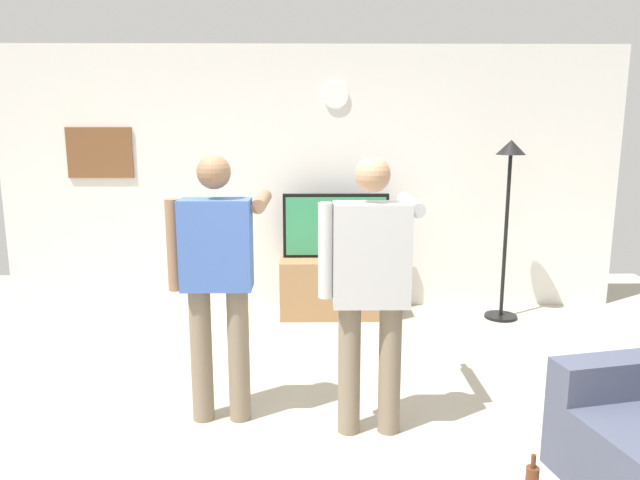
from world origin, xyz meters
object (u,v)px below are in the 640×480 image
tv_stand (336,286)px  television (336,226)px  person_standing_nearer_lamp (218,273)px  person_standing_nearer_couch (371,279)px  wall_clock (336,96)px  framed_picture (100,153)px  floor_lamp (508,192)px

tv_stand → television: television is taller
person_standing_nearer_lamp → person_standing_nearer_couch: (0.96, -0.17, -0.00)m
wall_clock → framed_picture: size_ratio=0.38×
television → wall_clock: bearing=90.0°
wall_clock → framed_picture: 2.47m
wall_clock → floor_lamp: wall_clock is taller
wall_clock → person_standing_nearer_couch: size_ratio=0.15×
framed_picture → person_standing_nearer_couch: framed_picture is taller
tv_stand → floor_lamp: 1.93m
tv_stand → person_standing_nearer_couch: size_ratio=0.64×
framed_picture → person_standing_nearer_lamp: framed_picture is taller
framed_picture → floor_lamp: size_ratio=0.38×
person_standing_nearer_couch → tv_stand: bearing=93.0°
wall_clock → person_standing_nearer_lamp: wall_clock is taller
framed_picture → floor_lamp: (4.06, -0.45, -0.36)m
wall_clock → framed_picture: wall_clock is taller
wall_clock → floor_lamp: (1.66, -0.44, -0.93)m
tv_stand → wall_clock: 1.93m
tv_stand → floor_lamp: bearing=-5.2°
television → person_standing_nearer_couch: bearing=-87.1°
tv_stand → framed_picture: framed_picture is taller
tv_stand → television: (-0.00, 0.05, 0.62)m
tv_stand → person_standing_nearer_lamp: size_ratio=0.64×
wall_clock → person_standing_nearer_lamp: 2.87m
television → person_standing_nearer_lamp: bearing=-110.6°
tv_stand → wall_clock: wall_clock is taller
person_standing_nearer_couch → person_standing_nearer_lamp: bearing=169.8°
television → person_standing_nearer_couch: 2.40m
television → person_standing_nearer_lamp: 2.37m
wall_clock → person_standing_nearer_couch: (0.12, -2.64, -1.21)m
tv_stand → framed_picture: bearing=173.0°
television → floor_lamp: floor_lamp is taller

